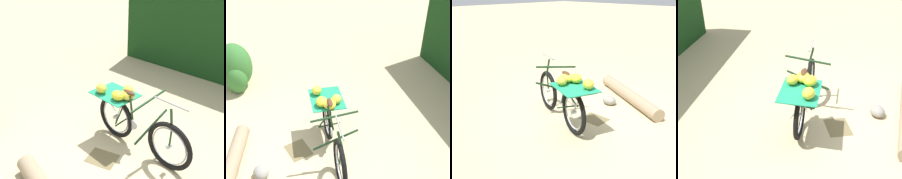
# 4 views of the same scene
# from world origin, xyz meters

# --- Properties ---
(ground_plane) EXTENTS (60.00, 60.00, 0.00)m
(ground_plane) POSITION_xyz_m (0.00, 0.00, 0.00)
(ground_plane) COLOR #C6B284
(bicycle) EXTENTS (1.77, 0.97, 1.03)m
(bicycle) POSITION_xyz_m (0.10, 0.31, 0.49)
(bicycle) COLOR black
(bicycle) RESTS_ON ground_plane
(path_stone) EXTENTS (0.28, 0.23, 0.17)m
(path_stone) POSITION_xyz_m (-0.01, -0.88, 0.09)
(path_stone) COLOR gray
(path_stone) RESTS_ON ground_plane
(leaf_litter_patch) EXTENTS (0.44, 0.36, 0.01)m
(leaf_litter_patch) POSITION_xyz_m (-0.21, -0.16, 0.00)
(leaf_litter_patch) COLOR olive
(leaf_litter_patch) RESTS_ON ground_plane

